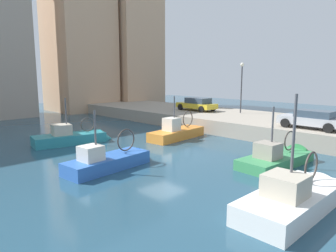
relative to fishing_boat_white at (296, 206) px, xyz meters
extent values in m
plane|color=navy|center=(2.03, 9.49, -0.11)|extent=(80.00, 80.00, 0.00)
cube|color=#9E9384|center=(13.53, 9.49, 0.49)|extent=(9.00, 56.00, 1.20)
cube|color=white|center=(-0.37, 0.00, -0.11)|extent=(5.30, 2.01, 1.52)
cone|color=white|center=(2.63, -0.01, -0.11)|extent=(0.91, 1.79, 1.79)
cube|color=#896B4C|center=(-0.37, 0.00, 0.57)|extent=(5.09, 1.85, 0.08)
cube|color=#B7AD99|center=(-1.02, 0.00, 1.02)|extent=(1.28, 1.31, 0.82)
cylinder|color=#4C4C51|center=(-0.64, 0.00, 2.37)|extent=(0.10, 0.10, 3.60)
torus|color=#3F3833|center=(1.11, -0.01, 1.28)|extent=(1.19, 0.08, 1.19)
sphere|color=white|center=(-1.96, 1.10, 0.12)|extent=(0.32, 0.32, 0.32)
cube|color=#2D60B7|center=(-2.34, 9.03, -0.11)|extent=(4.85, 2.09, 1.36)
cone|color=#2D60B7|center=(0.35, 9.30, -0.11)|extent=(1.04, 1.54, 1.45)
cube|color=#9E7A51|center=(-2.34, 9.03, 0.50)|extent=(4.65, 1.94, 0.08)
cube|color=beige|center=(-3.36, 8.92, 0.93)|extent=(1.14, 1.09, 0.78)
cylinder|color=#4C4C51|center=(-3.05, 8.95, 1.79)|extent=(0.10, 0.10, 2.57)
torus|color=#3F3833|center=(-1.03, 9.16, 1.24)|extent=(1.25, 0.21, 1.25)
sphere|color=white|center=(-3.83, 9.77, 0.10)|extent=(0.32, 0.32, 0.32)
cube|color=#388951|center=(4.66, 3.21, -0.11)|extent=(5.06, 2.23, 1.11)
cone|color=#388951|center=(7.47, 3.02, -0.11)|extent=(1.02, 1.76, 1.70)
cube|color=#896B4C|center=(4.66, 3.21, 0.39)|extent=(4.85, 2.07, 0.08)
cube|color=gray|center=(3.84, 3.27, 0.85)|extent=(1.16, 1.22, 0.84)
cylinder|color=#4C4C51|center=(4.16, 3.25, 1.78)|extent=(0.10, 0.10, 2.77)
torus|color=#3F3833|center=(6.04, 3.12, 1.08)|extent=(1.16, 0.16, 1.15)
sphere|color=white|center=(3.25, 4.36, 0.06)|extent=(0.32, 0.32, 0.32)
cube|color=orange|center=(5.89, 12.01, -0.11)|extent=(5.24, 2.17, 1.44)
cone|color=orange|center=(8.77, 12.31, -0.11)|extent=(1.05, 1.57, 1.48)
cube|color=#9E7A51|center=(5.89, 12.01, 0.54)|extent=(5.03, 2.02, 0.08)
cube|color=beige|center=(5.25, 11.94, 1.08)|extent=(1.18, 1.10, 1.00)
cylinder|color=#4C4C51|center=(5.58, 11.97, 1.87)|extent=(0.10, 0.10, 2.66)
torus|color=#3F3833|center=(7.31, 12.16, 1.29)|extent=(1.29, 0.21, 1.29)
sphere|color=white|center=(4.27, 12.75, 0.11)|extent=(0.32, 0.32, 0.32)
cube|color=teal|center=(-0.94, 16.12, -0.11)|extent=(5.16, 2.63, 1.40)
cone|color=teal|center=(1.83, 15.62, -0.11)|extent=(1.17, 1.74, 1.61)
cube|color=#896B4C|center=(-0.94, 16.12, 0.52)|extent=(4.94, 2.45, 0.08)
cube|color=#B7AD99|center=(-1.45, 16.21, 0.95)|extent=(1.42, 1.33, 0.78)
cylinder|color=#4C4C51|center=(-1.09, 16.14, 1.85)|extent=(0.10, 0.10, 2.66)
torus|color=#3F3833|center=(0.42, 15.87, 1.16)|extent=(1.05, 0.27, 1.05)
sphere|color=white|center=(-2.22, 17.34, 0.10)|extent=(0.32, 0.32, 0.32)
cube|color=gold|center=(13.52, 16.62, 1.62)|extent=(1.88, 4.42, 0.51)
cube|color=#384756|center=(13.52, 16.40, 2.15)|extent=(1.61, 2.49, 0.56)
cylinder|color=black|center=(12.69, 18.13, 1.41)|extent=(0.24, 0.65, 0.64)
cylinder|color=black|center=(14.44, 18.07, 1.41)|extent=(0.24, 0.65, 0.64)
cylinder|color=black|center=(12.60, 15.16, 1.41)|extent=(0.24, 0.65, 0.64)
cylinder|color=black|center=(14.35, 15.11, 1.41)|extent=(0.24, 0.65, 0.64)
cube|color=#B7B7BC|center=(10.91, 3.89, 1.63)|extent=(1.73, 4.33, 0.55)
cube|color=#384756|center=(10.90, 3.67, 2.15)|extent=(1.49, 2.44, 0.47)
cylinder|color=black|center=(10.13, 5.36, 1.41)|extent=(0.23, 0.64, 0.64)
cylinder|color=black|center=(11.76, 5.33, 1.41)|extent=(0.23, 0.64, 0.64)
cylinder|color=black|center=(10.06, 2.45, 1.41)|extent=(0.23, 0.64, 0.64)
cylinder|color=#38383D|center=(15.03, 12.24, 3.34)|extent=(0.12, 0.12, 4.50)
sphere|color=#F2EACC|center=(15.03, 12.24, 5.74)|extent=(0.36, 0.36, 0.36)
cube|color=tan|center=(10.29, 34.84, 9.10)|extent=(7.56, 7.82, 18.41)
cube|color=tan|center=(18.05, 33.99, 8.62)|extent=(7.01, 8.34, 17.45)
camera|label=1|loc=(-11.00, -4.51, 4.81)|focal=33.19mm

